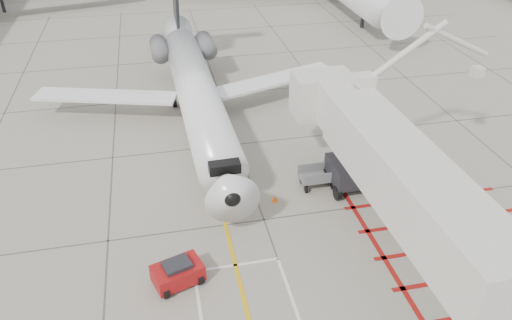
{
  "coord_description": "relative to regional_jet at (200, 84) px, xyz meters",
  "views": [
    {
      "loc": [
        -4.67,
        -15.98,
        16.77
      ],
      "look_at": [
        0.0,
        6.0,
        2.5
      ],
      "focal_mm": 35.0,
      "sensor_mm": 36.0,
      "label": 1
    }
  ],
  "objects": [
    {
      "name": "ground_plane",
      "position": [
        2.06,
        -13.51,
        -3.84
      ],
      "size": [
        260.0,
        260.0,
        0.0
      ],
      "primitive_type": "plane",
      "color": "gray",
      "rests_on": "ground"
    },
    {
      "name": "regional_jet",
      "position": [
        0.0,
        0.0,
        0.0
      ],
      "size": [
        23.99,
        29.89,
        7.68
      ],
      "primitive_type": null,
      "rotation": [
        0.0,
        0.0,
        0.03
      ],
      "color": "white",
      "rests_on": "ground_plane"
    },
    {
      "name": "jet_bridge",
      "position": [
        7.6,
        -13.6,
        -0.07
      ],
      "size": [
        9.43,
        19.09,
        7.54
      ],
      "primitive_type": null,
      "rotation": [
        0.0,
        0.0,
        0.03
      ],
      "color": "silver",
      "rests_on": "ground_plane"
    },
    {
      "name": "pushback_tug",
      "position": [
        -2.7,
        -13.05,
        -3.2
      ],
      "size": [
        2.49,
        1.97,
        1.27
      ],
      "primitive_type": null,
      "rotation": [
        0.0,
        0.0,
        0.32
      ],
      "color": "#9D0F11",
      "rests_on": "ground_plane"
    },
    {
      "name": "baggage_cart",
      "position": [
        5.73,
        -7.13,
        -3.21
      ],
      "size": [
        2.0,
        1.27,
        1.26
      ],
      "primitive_type": null,
      "rotation": [
        0.0,
        0.0,
        -0.0
      ],
      "color": "slate",
      "rests_on": "ground_plane"
    },
    {
      "name": "ground_power_unit",
      "position": [
        10.01,
        -12.66,
        -2.78
      ],
      "size": [
        3.06,
        2.39,
        2.13
      ],
      "primitive_type": null,
      "rotation": [
        0.0,
        0.0,
        -0.35
      ],
      "color": "beige",
      "rests_on": "ground_plane"
    },
    {
      "name": "cone_nose",
      "position": [
        -0.52,
        -7.75,
        -3.57
      ],
      "size": [
        0.38,
        0.38,
        0.53
      ],
      "primitive_type": "cone",
      "color": "#E35C0B",
      "rests_on": "ground_plane"
    },
    {
      "name": "cone_side",
      "position": [
        3.02,
        -8.05,
        -3.62
      ],
      "size": [
        0.31,
        0.31,
        0.44
      ],
      "primitive_type": "cone",
      "color": "orange",
      "rests_on": "ground_plane"
    }
  ]
}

